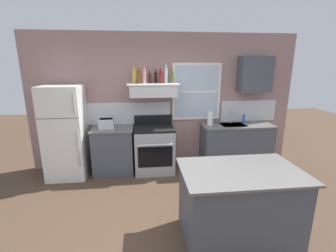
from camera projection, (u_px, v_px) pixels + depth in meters
ground_plane at (182, 231)px, 3.05m from camera, size 16.00×16.00×0.00m
back_wall at (166, 101)px, 4.85m from camera, size 5.40×0.11×2.70m
refrigerator at (66, 132)px, 4.39m from camera, size 0.70×0.72×1.73m
counter_left_of_stove at (114, 150)px, 4.65m from camera, size 0.79×0.63×0.91m
toaster at (106, 123)px, 4.47m from camera, size 0.30×0.20×0.19m
stove_range at (154, 149)px, 4.70m from camera, size 0.76×0.69×1.09m
range_hood_shelf at (153, 90)px, 4.50m from camera, size 0.96×0.52×0.24m
bottle_champagne_gold_foil at (134, 77)px, 4.42m from camera, size 0.08×0.08×0.30m
bottle_amber_wine at (139, 77)px, 4.39m from camera, size 0.07×0.07×0.29m
bottle_rose_pink at (144, 76)px, 4.40m from camera, size 0.07×0.07×0.31m
bottle_brown_stout at (150, 78)px, 4.49m from camera, size 0.06×0.06×0.23m
bottle_balsamic_dark at (156, 77)px, 4.49m from camera, size 0.06×0.06×0.25m
bottle_red_label_wine at (161, 77)px, 4.45m from camera, size 0.07×0.07×0.28m
bottle_clear_tall at (166, 75)px, 4.49m from camera, size 0.06×0.06×0.34m
bottle_olive_oil_square at (172, 77)px, 4.50m from camera, size 0.06×0.06×0.27m
counter_right_with_sink at (235, 145)px, 4.92m from camera, size 1.43×0.63×0.91m
sink_faucet at (231, 115)px, 4.85m from camera, size 0.03×0.17×0.28m
paper_towel_roll at (210, 119)px, 4.71m from camera, size 0.11×0.11×0.27m
dish_soap_bottle at (244, 119)px, 4.90m from camera, size 0.06×0.06×0.18m
kitchen_island at (238, 204)px, 2.85m from camera, size 1.40×0.90×0.91m
upper_cabinet_right at (255, 74)px, 4.73m from camera, size 0.64×0.32×0.70m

